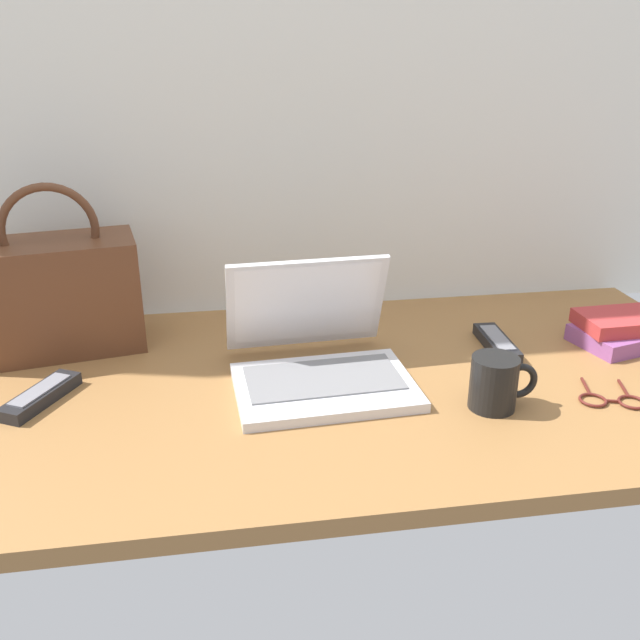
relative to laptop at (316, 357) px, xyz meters
The scene contains 8 objects.
desk 0.06m from the laptop, 58.39° to the right, with size 1.60×0.76×0.03m.
laptop is the anchor object (origin of this frame).
coffee_mug 0.31m from the laptop, 27.97° to the right, with size 0.12×0.08×0.09m.
remote_control_near 0.38m from the laptop, 11.20° to the left, with size 0.05×0.16×0.02m.
remote_control_far 0.48m from the laptop, behind, with size 0.12×0.16×0.02m.
eyeglasses 0.51m from the laptop, 18.69° to the right, with size 0.12×0.12×0.01m.
handbag 0.52m from the laptop, 155.70° to the left, with size 0.32×0.21×0.33m.
book_stack 0.65m from the laptop, ahead, with size 0.23×0.17×0.06m.
Camera 1 is at (-0.17, -1.08, 0.60)m, focal length 38.29 mm.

